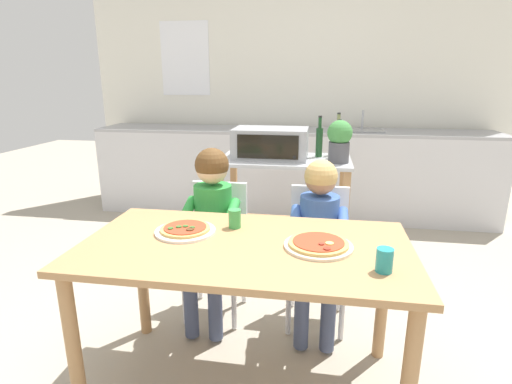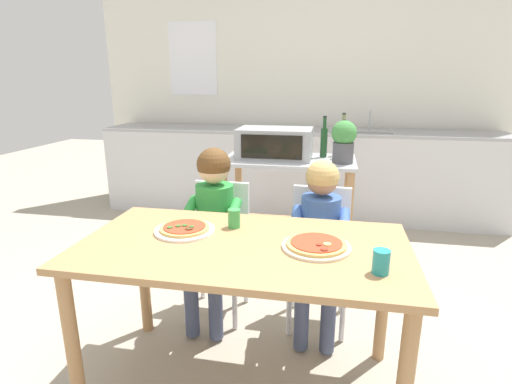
{
  "view_description": "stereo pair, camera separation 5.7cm",
  "coord_description": "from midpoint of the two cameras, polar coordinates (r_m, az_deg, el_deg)",
  "views": [
    {
      "loc": [
        0.31,
        -1.59,
        1.44
      ],
      "look_at": [
        0.0,
        0.3,
        0.89
      ],
      "focal_mm": 28.03,
      "sensor_mm": 36.0,
      "label": 1
    },
    {
      "loc": [
        0.36,
        -1.58,
        1.44
      ],
      "look_at": [
        0.0,
        0.3,
        0.89
      ],
      "focal_mm": 28.03,
      "sensor_mm": 36.0,
      "label": 2
    }
  ],
  "objects": [
    {
      "name": "potted_herb_plant",
      "position": [
        2.9,
        11.28,
        7.29
      ],
      "size": [
        0.18,
        0.18,
        0.3
      ],
      "color": "#4C4C51",
      "rests_on": "kitchen_island_cart"
    },
    {
      "name": "drinking_cup_green",
      "position": [
        1.93,
        -3.9,
        -3.81
      ],
      "size": [
        0.06,
        0.06,
        0.09
      ],
      "primitive_type": "cylinder",
      "color": "green",
      "rests_on": "dining_table"
    },
    {
      "name": "kitchen_island_cart",
      "position": [
        3.1,
        3.53,
        -0.39
      ],
      "size": [
        0.98,
        0.56,
        0.85
      ],
      "color": "#B7BABF",
      "rests_on": "ground"
    },
    {
      "name": "toaster_oven",
      "position": [
        3.03,
        1.57,
        6.99
      ],
      "size": [
        0.55,
        0.37,
        0.22
      ],
      "color": "#999BA0",
      "rests_on": "kitchen_island_cart"
    },
    {
      "name": "bottle_clear_vinegar",
      "position": [
        3.21,
        11.08,
        7.55
      ],
      "size": [
        0.07,
        0.07,
        0.33
      ],
      "color": "olive",
      "rests_on": "kitchen_island_cart"
    },
    {
      "name": "back_wall_tiled",
      "position": [
        4.64,
        5.25,
        14.79
      ],
      "size": [
        4.62,
        0.13,
        2.7
      ],
      "color": "white",
      "rests_on": "ground"
    },
    {
      "name": "dining_chair_right",
      "position": [
        2.42,
        8.14,
        -7.56
      ],
      "size": [
        0.36,
        0.36,
        0.81
      ],
      "color": "silver",
      "rests_on": "ground"
    },
    {
      "name": "child_in_green_shirt",
      "position": [
        2.32,
        -7.17,
        -3.33
      ],
      "size": [
        0.32,
        0.42,
        1.04
      ],
      "color": "#424C6B",
      "rests_on": "ground"
    },
    {
      "name": "drinking_cup_teal",
      "position": [
        1.57,
        16.86,
        -9.3
      ],
      "size": [
        0.06,
        0.06,
        0.09
      ],
      "primitive_type": "cylinder",
      "color": "teal",
      "rests_on": "dining_table"
    },
    {
      "name": "ground_plane",
      "position": [
        3.14,
        2.16,
        -11.3
      ],
      "size": [
        11.94,
        11.94,
        0.0
      ],
      "primitive_type": "plane",
      "color": "#A89E8C"
    },
    {
      "name": "pizza_plate_white",
      "position": [
        1.91,
        -10.9,
        -5.33
      ],
      "size": [
        0.28,
        0.28,
        0.03
      ],
      "color": "white",
      "rests_on": "dining_table"
    },
    {
      "name": "child_in_blue_striped_shirt",
      "position": [
        2.24,
        8.22,
        -5.04
      ],
      "size": [
        0.32,
        0.42,
        0.99
      ],
      "color": "#424C6B",
      "rests_on": "ground"
    },
    {
      "name": "pizza_plate_cream",
      "position": [
        1.73,
        7.97,
        -7.43
      ],
      "size": [
        0.29,
        0.29,
        0.03
      ],
      "color": "beige",
      "rests_on": "dining_table"
    },
    {
      "name": "dining_table",
      "position": [
        1.8,
        -2.48,
        -10.36
      ],
      "size": [
        1.44,
        0.77,
        0.74
      ],
      "color": "#AD7F51",
      "rests_on": "ground"
    },
    {
      "name": "bottle_brown_beer",
      "position": [
        3.11,
        8.49,
        7.28
      ],
      "size": [
        0.05,
        0.05,
        0.31
      ],
      "color": "#1E4723",
      "rests_on": "kitchen_island_cart"
    },
    {
      "name": "bottle_slim_sauce",
      "position": [
        3.11,
        11.18,
        6.85
      ],
      "size": [
        0.07,
        0.07,
        0.29
      ],
      "color": "olive",
      "rests_on": "kitchen_island_cart"
    },
    {
      "name": "dining_chair_left",
      "position": [
        2.5,
        -6.26,
        -6.69
      ],
      "size": [
        0.36,
        0.36,
        0.81
      ],
      "color": "silver",
      "rests_on": "ground"
    },
    {
      "name": "kitchen_counter",
      "position": [
        4.34,
        4.63,
        2.86
      ],
      "size": [
        4.16,
        0.6,
        1.12
      ],
      "color": "silver",
      "rests_on": "ground"
    }
  ]
}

